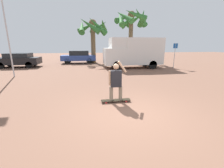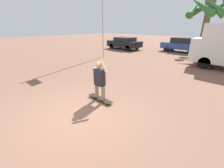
{
  "view_description": "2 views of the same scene",
  "coord_description": "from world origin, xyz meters",
  "px_view_note": "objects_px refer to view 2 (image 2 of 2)",
  "views": [
    {
      "loc": [
        -1.29,
        -4.31,
        2.15
      ],
      "look_at": [
        -0.35,
        1.36,
        0.66
      ],
      "focal_mm": 24.0,
      "sensor_mm": 36.0,
      "label": 1
    },
    {
      "loc": [
        3.59,
        -2.29,
        2.66
      ],
      "look_at": [
        0.09,
        1.36,
        0.68
      ],
      "focal_mm": 24.0,
      "sensor_mm": 36.0,
      "label": 2
    }
  ],
  "objects_px": {
    "person_skateboarder": "(100,79)",
    "parked_car_blue": "(182,44)",
    "skateboard": "(100,99)",
    "flagpole": "(103,2)",
    "parked_car_black": "(124,43)",
    "palm_tree_center_background": "(209,9)"
  },
  "relations": [
    {
      "from": "parked_car_blue",
      "to": "parked_car_black",
      "type": "bearing_deg",
      "value": -155.48
    },
    {
      "from": "palm_tree_center_background",
      "to": "person_skateboarder",
      "type": "bearing_deg",
      "value": -89.16
    },
    {
      "from": "skateboard",
      "to": "parked_car_black",
      "type": "bearing_deg",
      "value": 125.48
    },
    {
      "from": "person_skateboarder",
      "to": "palm_tree_center_background",
      "type": "relative_size",
      "value": 0.29
    },
    {
      "from": "skateboard",
      "to": "flagpole",
      "type": "height_order",
      "value": "flagpole"
    },
    {
      "from": "parked_car_black",
      "to": "flagpole",
      "type": "xyz_separation_m",
      "value": [
        1.73,
        -5.02,
        3.68
      ]
    },
    {
      "from": "parked_car_blue",
      "to": "palm_tree_center_background",
      "type": "distance_m",
      "value": 3.74
    },
    {
      "from": "skateboard",
      "to": "flagpole",
      "type": "bearing_deg",
      "value": 135.7
    },
    {
      "from": "person_skateboarder",
      "to": "parked_car_blue",
      "type": "bearing_deg",
      "value": 98.53
    },
    {
      "from": "skateboard",
      "to": "parked_car_blue",
      "type": "bearing_deg",
      "value": 98.53
    },
    {
      "from": "skateboard",
      "to": "parked_car_blue",
      "type": "height_order",
      "value": "parked_car_blue"
    },
    {
      "from": "palm_tree_center_background",
      "to": "flagpole",
      "type": "height_order",
      "value": "flagpole"
    },
    {
      "from": "person_skateboarder",
      "to": "flagpole",
      "type": "height_order",
      "value": "flagpole"
    },
    {
      "from": "person_skateboarder",
      "to": "parked_car_blue",
      "type": "distance_m",
      "value": 13.76
    },
    {
      "from": "parked_car_black",
      "to": "flagpole",
      "type": "distance_m",
      "value": 6.46
    },
    {
      "from": "skateboard",
      "to": "parked_car_black",
      "type": "xyz_separation_m",
      "value": [
        -7.82,
        10.97,
        0.67
      ]
    },
    {
      "from": "parked_car_blue",
      "to": "flagpole",
      "type": "xyz_separation_m",
      "value": [
        -4.05,
        -7.66,
        3.63
      ]
    },
    {
      "from": "person_skateboarder",
      "to": "parked_car_black",
      "type": "relative_size",
      "value": 0.38
    },
    {
      "from": "parked_car_black",
      "to": "palm_tree_center_background",
      "type": "bearing_deg",
      "value": 18.68
    },
    {
      "from": "person_skateboarder",
      "to": "flagpole",
      "type": "relative_size",
      "value": 0.19
    },
    {
      "from": "palm_tree_center_background",
      "to": "flagpole",
      "type": "relative_size",
      "value": 0.67
    },
    {
      "from": "parked_car_blue",
      "to": "flagpole",
      "type": "height_order",
      "value": "flagpole"
    }
  ]
}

